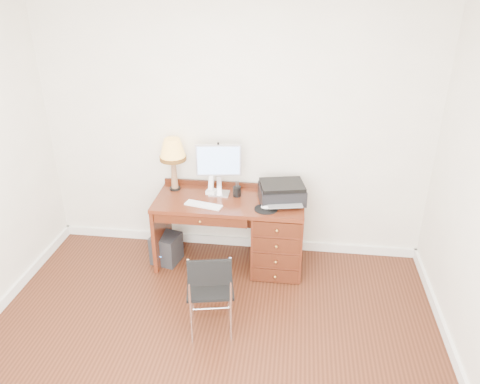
# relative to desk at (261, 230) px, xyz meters

# --- Properties ---
(ground) EXTENTS (4.00, 4.00, 0.00)m
(ground) POSITION_rel_desk_xyz_m (-0.32, -1.40, -0.41)
(ground) COLOR #34160C
(ground) RESTS_ON ground
(room_shell) EXTENTS (4.00, 4.00, 4.00)m
(room_shell) POSITION_rel_desk_xyz_m (-0.32, -0.77, -0.36)
(room_shell) COLOR white
(room_shell) RESTS_ON ground
(desk) EXTENTS (1.50, 0.67, 0.75)m
(desk) POSITION_rel_desk_xyz_m (0.00, 0.00, 0.00)
(desk) COLOR #5B2313
(desk) RESTS_ON ground
(monitor) EXTENTS (0.46, 0.18, 0.53)m
(monitor) POSITION_rel_desk_xyz_m (-0.45, 0.13, 0.67)
(monitor) COLOR silver
(monitor) RESTS_ON desk
(keyboard) EXTENTS (0.39, 0.19, 0.01)m
(keyboard) POSITION_rel_desk_xyz_m (-0.56, -0.17, 0.34)
(keyboard) COLOR white
(keyboard) RESTS_ON desk
(mouse_pad) EXTENTS (0.23, 0.23, 0.05)m
(mouse_pad) POSITION_rel_desk_xyz_m (0.06, -0.17, 0.35)
(mouse_pad) COLOR black
(mouse_pad) RESTS_ON desk
(printer) EXTENTS (0.50, 0.43, 0.19)m
(printer) POSITION_rel_desk_xyz_m (0.20, 0.03, 0.43)
(printer) COLOR black
(printer) RESTS_ON desk
(leg_lamp) EXTENTS (0.27, 0.27, 0.56)m
(leg_lamp) POSITION_rel_desk_xyz_m (-0.93, 0.16, 0.75)
(leg_lamp) COLOR black
(leg_lamp) RESTS_ON desk
(phone) EXTENTS (0.11, 0.11, 0.20)m
(phone) POSITION_rel_desk_xyz_m (-0.53, 0.11, 0.40)
(phone) COLOR white
(phone) RESTS_ON desk
(pen_cup) EXTENTS (0.08, 0.08, 0.10)m
(pen_cup) POSITION_rel_desk_xyz_m (-0.26, 0.08, 0.39)
(pen_cup) COLOR black
(pen_cup) RESTS_ON desk
(chair) EXTENTS (0.46, 0.46, 0.82)m
(chair) POSITION_rel_desk_xyz_m (-0.34, -1.08, 0.09)
(chair) COLOR black
(chair) RESTS_ON ground
(equipment_box) EXTENTS (0.33, 0.33, 0.32)m
(equipment_box) POSITION_rel_desk_xyz_m (-1.00, -0.07, -0.26)
(equipment_box) COLOR black
(equipment_box) RESTS_ON ground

